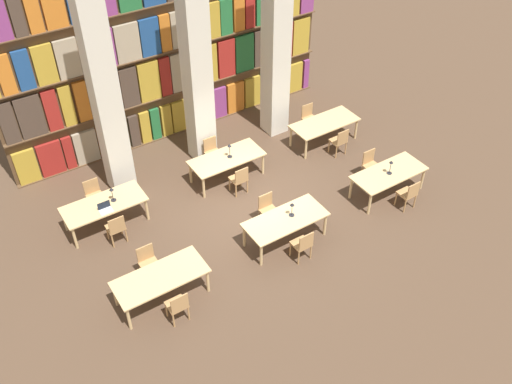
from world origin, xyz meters
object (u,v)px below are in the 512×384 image
at_px(desk_lamp_0, 292,207).
at_px(chair_4, 409,194).
at_px(pillar_left, 104,91).
at_px(reading_table_2, 389,174).
at_px(pillar_center, 196,64).
at_px(chair_3, 268,209).
at_px(chair_9, 212,151).
at_px(reading_table_5, 324,124).
at_px(chair_5, 371,164).
at_px(chair_11, 309,117).
at_px(chair_0, 178,306).
at_px(reading_table_1, 285,221).
at_px(reading_table_3, 104,206).
at_px(chair_7, 94,194).
at_px(chair_8, 239,179).
at_px(chair_6, 116,228).
at_px(pillar_right, 276,40).
at_px(chair_1, 148,262).
at_px(chair_10, 340,141).
at_px(laptop, 105,209).
at_px(reading_table_0, 160,279).
at_px(desk_lamp_1, 391,165).
at_px(desk_lamp_2, 112,192).
at_px(reading_table_4, 227,160).
at_px(chair_2, 303,244).
at_px(desk_lamp_3, 230,148).

bearing_deg(desk_lamp_0, chair_4, -13.77).
height_order(pillar_left, reading_table_2, pillar_left).
bearing_deg(pillar_center, desk_lamp_0, -87.12).
height_order(chair_3, chair_9, same).
relative_size(chair_3, reading_table_5, 0.43).
distance_m(pillar_left, chair_5, 7.35).
xyz_separation_m(reading_table_5, chair_11, (-0.01, 0.74, -0.16)).
bearing_deg(chair_0, reading_table_1, 12.80).
relative_size(reading_table_3, chair_7, 2.32).
xyz_separation_m(reading_table_2, chair_8, (-3.35, 2.18, -0.16)).
bearing_deg(pillar_center, chair_6, -150.03).
height_order(pillar_right, chair_1, pillar_right).
bearing_deg(chair_10, laptop, 175.06).
bearing_deg(chair_10, reading_table_0, -162.92).
bearing_deg(chair_4, pillar_left, 140.29).
relative_size(reading_table_0, chair_4, 2.32).
bearing_deg(chair_3, chair_11, -140.61).
xyz_separation_m(chair_0, chair_8, (3.33, 2.91, 0.00)).
distance_m(reading_table_1, chair_9, 3.64).
relative_size(reading_table_2, laptop, 6.46).
bearing_deg(pillar_center, reading_table_5, -22.18).
relative_size(chair_6, chair_11, 1.00).
bearing_deg(desk_lamp_1, desk_lamp_2, 155.76).
bearing_deg(desk_lamp_2, reading_table_5, -0.84).
distance_m(chair_7, chair_11, 6.90).
bearing_deg(reading_table_3, chair_6, -90.74).
distance_m(pillar_right, chair_8, 4.11).
bearing_deg(chair_9, chair_6, 22.47).
bearing_deg(chair_6, pillar_right, 18.42).
relative_size(chair_5, reading_table_4, 0.43).
height_order(chair_1, desk_lamp_1, desk_lamp_1).
xyz_separation_m(reading_table_2, chair_4, (0.05, -0.74, -0.16)).
bearing_deg(reading_table_4, chair_11, 11.01).
relative_size(pillar_center, chair_11, 6.74).
xyz_separation_m(desk_lamp_2, chair_11, (6.63, 0.64, -0.51)).
relative_size(chair_4, chair_6, 1.00).
xyz_separation_m(chair_5, chair_6, (-6.91, 1.46, 0.00)).
height_order(pillar_center, reading_table_2, pillar_center).
bearing_deg(pillar_right, chair_11, -37.22).
relative_size(pillar_center, desk_lamp_0, 15.14).
distance_m(reading_table_3, chair_11, 6.92).
distance_m(pillar_left, reading_table_5, 6.56).
relative_size(desk_lamp_2, chair_11, 0.46).
height_order(chair_6, chair_11, same).
distance_m(pillar_center, desk_lamp_0, 4.64).
distance_m(chair_7, reading_table_5, 6.96).
xyz_separation_m(chair_2, reading_table_3, (-3.48, 3.66, 0.16)).
relative_size(chair_1, reading_table_5, 0.43).
bearing_deg(pillar_left, chair_0, -98.65).
bearing_deg(laptop, desk_lamp_3, 3.19).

